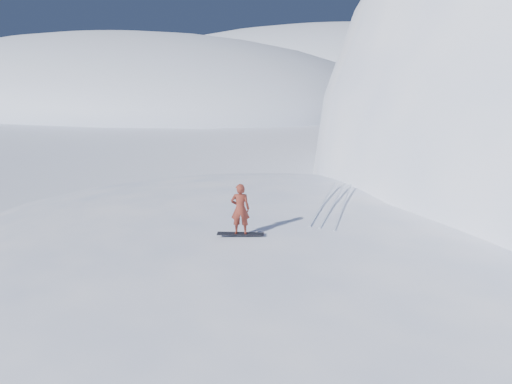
# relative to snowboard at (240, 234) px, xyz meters

# --- Properties ---
(ground) EXTENTS (400.00, 400.00, 0.00)m
(ground) POSITION_rel_snowboard_xyz_m (2.29, -0.78, -2.41)
(ground) COLOR white
(ground) RESTS_ON ground
(near_ridge) EXTENTS (36.00, 28.00, 4.80)m
(near_ridge) POSITION_rel_snowboard_xyz_m (3.29, 2.22, -2.41)
(near_ridge) COLOR white
(near_ridge) RESTS_ON ground
(far_ridge_a) EXTENTS (120.00, 70.00, 28.00)m
(far_ridge_a) POSITION_rel_snowboard_xyz_m (-67.71, 59.22, -2.41)
(far_ridge_a) COLOR white
(far_ridge_a) RESTS_ON ground
(far_ridge_c) EXTENTS (140.00, 90.00, 36.00)m
(far_ridge_c) POSITION_rel_snowboard_xyz_m (-37.71, 109.22, -2.41)
(far_ridge_c) COLOR white
(far_ridge_c) RESTS_ON ground
(wind_bumps) EXTENTS (16.00, 14.40, 1.00)m
(wind_bumps) POSITION_rel_snowboard_xyz_m (1.73, 1.34, -2.41)
(wind_bumps) COLOR white
(wind_bumps) RESTS_ON ground
(snowboard) EXTENTS (1.41, 0.87, 0.02)m
(snowboard) POSITION_rel_snowboard_xyz_m (0.00, 0.00, 0.00)
(snowboard) COLOR black
(snowboard) RESTS_ON near_ridge
(snowboarder) EXTENTS (0.68, 0.59, 1.58)m
(snowboarder) POSITION_rel_snowboard_xyz_m (0.00, 0.00, 0.80)
(snowboarder) COLOR maroon
(snowboarder) RESTS_ON snowboard
(vapor_plume) EXTENTS (9.23, 7.38, 6.46)m
(vapor_plume) POSITION_rel_snowboard_xyz_m (-57.66, 30.61, -2.41)
(vapor_plume) COLOR white
(vapor_plume) RESTS_ON ground
(board_tracks) EXTENTS (2.06, 5.92, 0.04)m
(board_tracks) POSITION_rel_snowboard_xyz_m (1.42, 4.59, 0.01)
(board_tracks) COLOR silver
(board_tracks) RESTS_ON ground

